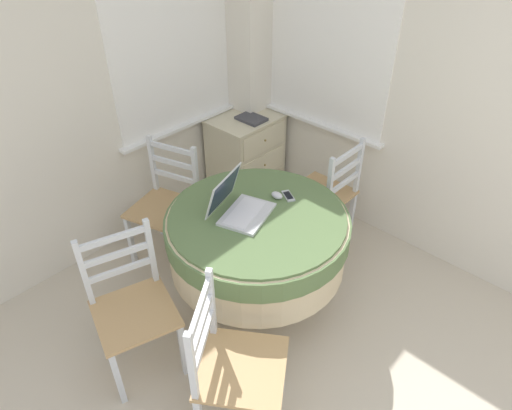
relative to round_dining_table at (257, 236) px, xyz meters
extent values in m
cube|color=white|center=(0.46, 1.29, 0.90)|extent=(1.10, 0.01, 1.42)
cube|color=white|center=(0.46, 1.26, 0.18)|extent=(1.18, 0.07, 0.02)
cube|color=white|center=(1.29, 0.46, 0.90)|extent=(0.01, 1.10, 1.42)
cube|color=white|center=(1.26, 0.46, 0.18)|extent=(0.07, 1.18, 0.02)
cube|color=silver|center=(1.15, 1.15, 0.68)|extent=(0.28, 0.28, 2.55)
cylinder|color=#4C3D2D|center=(0.00, 0.00, -0.58)|extent=(0.36, 0.36, 0.03)
cylinder|color=#4C3D2D|center=(0.00, 0.00, -0.21)|extent=(0.11, 0.11, 0.71)
cylinder|color=beige|center=(0.00, 0.00, -0.03)|extent=(1.12, 1.12, 0.36)
cylinder|color=#567042|center=(0.00, 0.00, 0.08)|extent=(1.15, 1.15, 0.14)
cylinder|color=#567042|center=(0.00, 0.00, 0.16)|extent=(1.09, 1.09, 0.02)
cube|color=silver|center=(-0.04, 0.04, 0.18)|extent=(0.40, 0.34, 0.02)
cube|color=silver|center=(-0.05, 0.06, 0.19)|extent=(0.33, 0.23, 0.00)
cube|color=silver|center=(-0.09, 0.20, 0.30)|extent=(0.35, 0.18, 0.24)
cube|color=#192338|center=(-0.09, 0.19, 0.30)|extent=(0.31, 0.15, 0.21)
ellipsoid|color=silver|center=(0.22, 0.03, 0.19)|extent=(0.05, 0.08, 0.04)
cube|color=#B2B7BC|center=(0.28, -0.01, 0.17)|extent=(0.11, 0.13, 0.01)
cube|color=black|center=(0.28, -0.01, 0.18)|extent=(0.08, 0.10, 0.00)
cube|color=tan|center=(-0.12, 0.84, -0.15)|extent=(0.54, 0.54, 0.02)
cube|color=silver|center=(-0.35, 0.97, -0.37)|extent=(0.04, 0.04, 0.43)
cube|color=silver|center=(-0.24, 0.61, -0.37)|extent=(0.04, 0.04, 0.43)
cube|color=silver|center=(0.01, 1.08, -0.37)|extent=(0.04, 0.04, 0.43)
cube|color=silver|center=(0.12, 0.72, -0.37)|extent=(0.04, 0.04, 0.43)
cube|color=silver|center=(0.01, 1.08, 0.09)|extent=(0.04, 0.04, 0.46)
cube|color=silver|center=(0.12, 0.72, 0.09)|extent=(0.04, 0.04, 0.46)
cube|color=silver|center=(0.07, 0.90, 0.26)|extent=(0.13, 0.37, 0.04)
cube|color=silver|center=(0.07, 0.90, 0.15)|extent=(0.13, 0.37, 0.04)
cube|color=silver|center=(0.07, 0.90, 0.03)|extent=(0.13, 0.37, 0.04)
cube|color=tan|center=(0.84, 0.11, -0.15)|extent=(0.44, 0.43, 0.02)
cube|color=silver|center=(1.03, 0.30, -0.37)|extent=(0.03, 0.03, 0.43)
cube|color=silver|center=(0.65, 0.30, -0.37)|extent=(0.03, 0.03, 0.43)
cube|color=silver|center=(1.04, -0.08, -0.37)|extent=(0.03, 0.03, 0.43)
cube|color=silver|center=(0.66, -0.08, -0.37)|extent=(0.03, 0.03, 0.43)
cube|color=silver|center=(1.04, -0.08, 0.09)|extent=(0.03, 0.03, 0.46)
cube|color=silver|center=(0.66, -0.08, 0.09)|extent=(0.03, 0.03, 0.46)
cube|color=silver|center=(0.85, -0.08, 0.26)|extent=(0.38, 0.03, 0.04)
cube|color=silver|center=(0.85, -0.08, 0.15)|extent=(0.38, 0.03, 0.04)
cube|color=silver|center=(0.85, -0.08, 0.03)|extent=(0.38, 0.03, 0.04)
cube|color=tan|center=(-0.67, -0.52, -0.15)|extent=(0.60, 0.60, 0.02)
cube|color=silver|center=(-0.41, -0.57, -0.37)|extent=(0.05, 0.05, 0.43)
cube|color=silver|center=(-0.62, -0.26, -0.37)|extent=(0.05, 0.05, 0.43)
cube|color=silver|center=(-0.94, -0.47, 0.09)|extent=(0.04, 0.04, 0.46)
cube|color=silver|center=(-0.62, -0.26, 0.09)|extent=(0.04, 0.04, 0.46)
cube|color=silver|center=(-0.78, -0.36, 0.26)|extent=(0.33, 0.23, 0.04)
cube|color=silver|center=(-0.78, -0.36, 0.15)|extent=(0.33, 0.23, 0.04)
cube|color=silver|center=(-0.78, -0.36, 0.03)|extent=(0.33, 0.23, 0.04)
cube|color=tan|center=(-0.83, 0.17, -0.15)|extent=(0.55, 0.54, 0.02)
cube|color=silver|center=(-1.07, 0.05, -0.37)|extent=(0.04, 0.04, 0.43)
cube|color=silver|center=(-0.71, -0.07, -0.37)|extent=(0.04, 0.04, 0.43)
cube|color=silver|center=(-0.96, 0.41, -0.37)|extent=(0.04, 0.04, 0.43)
cube|color=silver|center=(-0.59, 0.29, -0.37)|extent=(0.04, 0.04, 0.43)
cube|color=silver|center=(-0.96, 0.41, 0.09)|extent=(0.04, 0.04, 0.46)
cube|color=silver|center=(-0.59, 0.29, 0.09)|extent=(0.04, 0.04, 0.46)
cube|color=silver|center=(-0.78, 0.35, 0.26)|extent=(0.37, 0.14, 0.04)
cube|color=silver|center=(-0.78, 0.35, 0.15)|extent=(0.37, 0.14, 0.04)
cube|color=silver|center=(-0.78, 0.35, 0.03)|extent=(0.37, 0.14, 0.04)
cube|color=beige|center=(0.96, 1.03, -0.23)|extent=(0.59, 0.45, 0.73)
cube|color=beige|center=(0.96, 1.03, 0.15)|extent=(0.61, 0.47, 0.02)
cube|color=beige|center=(0.96, 0.80, 0.02)|extent=(0.51, 0.01, 0.21)
sphere|color=olive|center=(0.96, 0.79, 0.02)|extent=(0.02, 0.02, 0.02)
cube|color=beige|center=(0.96, 0.80, -0.23)|extent=(0.51, 0.01, 0.21)
sphere|color=olive|center=(0.96, 0.79, -0.23)|extent=(0.02, 0.02, 0.02)
cube|color=beige|center=(0.96, 0.80, -0.47)|extent=(0.51, 0.01, 0.21)
sphere|color=olive|center=(0.96, 0.79, -0.47)|extent=(0.02, 0.02, 0.02)
cube|color=#3F3F44|center=(0.96, 0.95, 0.17)|extent=(0.18, 0.24, 0.02)
camera|label=1|loc=(-1.63, -1.50, 1.85)|focal=32.00mm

